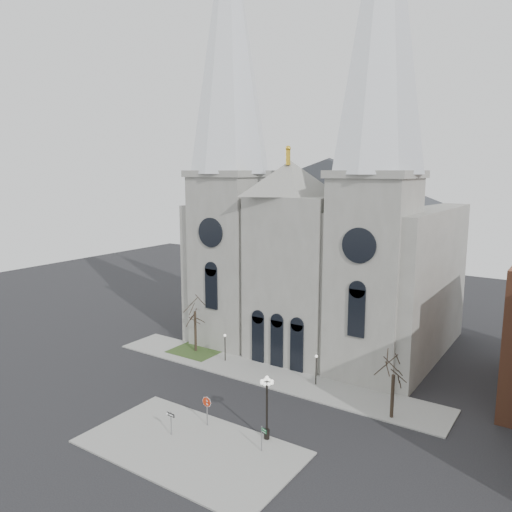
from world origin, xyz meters
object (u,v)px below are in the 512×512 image
Objects in this scene: stop_sign at (207,405)px; globe_lamp at (267,399)px; street_name_sign at (262,437)px; one_way_sign at (171,419)px.

stop_sign is 5.89m from globe_lamp.
globe_lamp is at bearing 32.63° from stop_sign.
stop_sign is at bearing -167.67° from street_name_sign.
stop_sign is at bearing 66.22° from one_way_sign.
stop_sign is 0.48× the size of globe_lamp.
globe_lamp is at bearing 131.47° from street_name_sign.
stop_sign is 1.26× the size of street_name_sign.
stop_sign reaches higher than street_name_sign.
one_way_sign is at bearing -150.62° from globe_lamp.
globe_lamp is (5.57, 1.05, 1.60)m from stop_sign.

